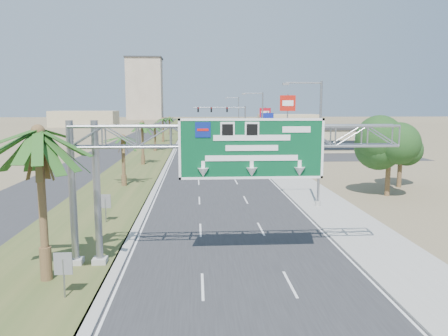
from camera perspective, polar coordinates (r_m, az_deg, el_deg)
road at (r=122.05m, az=-2.62°, el=4.37°), size 12.00×300.00×0.02m
sidewalk_right at (r=122.50m, az=1.37°, el=4.41°), size 4.00×300.00×0.10m
median_grass at (r=122.28m, az=-7.32°, el=4.34°), size 7.00×300.00×0.12m
opposing_road at (r=122.92m, az=-10.59°, el=4.26°), size 8.00×300.00×0.02m
sign_gantry at (r=21.82m, az=-0.58°, el=2.76°), size 16.75×1.24×7.50m
palm_near at (r=20.99m, az=-23.12°, el=4.28°), size 5.70×5.70×8.35m
palm_row_b at (r=44.48m, az=-13.09°, el=3.82°), size 3.99×3.99×5.95m
palm_row_c at (r=60.25m, az=-10.64°, el=5.71°), size 3.99×3.99×6.75m
palm_row_d at (r=78.19m, az=-9.03°, el=5.37°), size 3.99×3.99×5.45m
palm_row_e at (r=97.08m, az=-8.01°, el=6.32°), size 3.99×3.99×6.15m
palm_row_f at (r=122.03m, az=-7.12°, el=6.52°), size 3.99×3.99×5.75m
streetlight_near at (r=35.25m, az=12.05°, el=2.43°), size 3.27×0.44×10.00m
streetlight_mid at (r=64.56m, az=4.85°, el=5.11°), size 3.27×0.44×10.00m
streetlight_far at (r=100.27m, az=1.80°, el=6.22°), size 3.27×0.44×10.00m
signal_mast at (r=84.12m, az=1.40°, el=5.95°), size 10.28×0.71×8.00m
store_building at (r=81.68m, az=13.63°, el=3.66°), size 18.00×10.00×4.00m
oak_near at (r=41.66m, az=20.81°, el=2.70°), size 4.50×4.50×6.80m
oak_far at (r=46.60m, az=22.10°, el=2.28°), size 3.50×3.50×5.60m
median_signback_a at (r=19.77m, az=-20.25°, el=-12.05°), size 0.75×0.08×2.08m
median_signback_b at (r=31.14m, az=-15.24°, el=-4.48°), size 0.75×0.08×2.08m
tower_distant at (r=263.62m, az=-10.31°, el=10.10°), size 20.00×16.00×35.00m
building_distant_left at (r=177.08m, az=-17.74°, el=6.14°), size 24.00×14.00×6.00m
building_distant_right at (r=155.25m, az=8.37°, el=6.02°), size 20.00×12.00×5.00m
car_left_lane at (r=57.27m, az=-3.40°, el=0.77°), size 2.10×4.49×1.48m
car_mid_lane at (r=55.10m, az=-2.87°, el=0.45°), size 1.54×4.35×1.43m
car_right_lane at (r=88.53m, az=-0.91°, el=3.39°), size 2.52×5.28×1.45m
car_far at (r=92.87m, az=-4.52°, el=3.65°), size 2.95×5.89×1.64m
pole_sign_red_near at (r=69.00m, az=8.31°, el=7.85°), size 2.41×0.75×9.86m
pole_sign_blue at (r=71.15m, az=5.67°, el=5.77°), size 2.00×0.85×7.12m
pole_sign_red_far at (r=87.66m, az=5.39°, el=6.85°), size 2.18×1.01×7.80m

